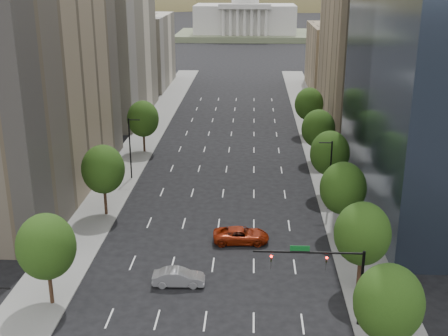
% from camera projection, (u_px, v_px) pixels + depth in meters
% --- Properties ---
extents(sidewalk_left, '(6.00, 200.00, 0.15)m').
position_uv_depth(sidewalk_left, '(110.00, 191.00, 78.27)').
color(sidewalk_left, slate).
rests_on(sidewalk_left, ground).
extents(sidewalk_right, '(6.00, 200.00, 0.15)m').
position_uv_depth(sidewalk_right, '(338.00, 195.00, 76.81)').
color(sidewalk_right, slate).
rests_on(sidewalk_right, ground).
extents(midrise_cream_left, '(14.00, 30.00, 35.00)m').
position_uv_depth(midrise_cream_left, '(108.00, 29.00, 113.67)').
color(midrise_cream_left, beige).
rests_on(midrise_cream_left, ground).
extents(filler_left, '(14.00, 26.00, 18.00)m').
position_uv_depth(filler_left, '(141.00, 51.00, 147.60)').
color(filler_left, beige).
rests_on(filler_left, ground).
extents(parking_tan_right, '(14.00, 30.00, 30.00)m').
position_uv_depth(parking_tan_right, '(365.00, 46.00, 109.29)').
color(parking_tan_right, '#8C7759').
rests_on(parking_tan_right, ground).
extents(filler_right, '(14.00, 26.00, 16.00)m').
position_uv_depth(filler_right, '(338.00, 58.00, 142.73)').
color(filler_right, '#8C7759').
rests_on(filler_right, ground).
extents(tree_right_0, '(5.20, 5.20, 8.39)m').
position_uv_depth(tree_right_0, '(389.00, 303.00, 42.10)').
color(tree_right_0, '#382316').
rests_on(tree_right_0, ground).
extents(tree_right_1, '(5.20, 5.20, 8.75)m').
position_uv_depth(tree_right_1, '(362.00, 234.00, 52.37)').
color(tree_right_1, '#382316').
rests_on(tree_right_1, ground).
extents(tree_right_2, '(5.20, 5.20, 8.61)m').
position_uv_depth(tree_right_2, '(343.00, 188.00, 63.75)').
color(tree_right_2, '#382316').
rests_on(tree_right_2, ground).
extents(tree_right_3, '(5.20, 5.20, 8.89)m').
position_uv_depth(tree_right_3, '(330.00, 153.00, 74.99)').
color(tree_right_3, '#382316').
rests_on(tree_right_3, ground).
extents(tree_right_4, '(5.20, 5.20, 8.46)m').
position_uv_depth(tree_right_4, '(318.00, 129.00, 88.35)').
color(tree_right_4, '#382316').
rests_on(tree_right_4, ground).
extents(tree_right_5, '(5.20, 5.20, 8.75)m').
position_uv_depth(tree_right_5, '(309.00, 104.00, 103.37)').
color(tree_right_5, '#382316').
rests_on(tree_right_5, ground).
extents(tree_left_0, '(5.20, 5.20, 8.75)m').
position_uv_depth(tree_left_0, '(46.00, 247.00, 49.91)').
color(tree_left_0, '#382316').
rests_on(tree_left_0, ground).
extents(tree_left_1, '(5.20, 5.20, 8.97)m').
position_uv_depth(tree_left_1, '(103.00, 169.00, 68.73)').
color(tree_left_1, '#382316').
rests_on(tree_left_1, ground).
extents(tree_left_2, '(5.20, 5.20, 8.68)m').
position_uv_depth(tree_left_2, '(143.00, 119.00, 93.38)').
color(tree_left_2, '#382316').
rests_on(tree_left_2, ground).
extents(streetlight_rn, '(1.70, 0.20, 9.00)m').
position_uv_depth(streetlight_rn, '(330.00, 174.00, 70.64)').
color(streetlight_rn, black).
rests_on(streetlight_rn, ground).
extents(streetlight_ln, '(1.70, 0.20, 9.00)m').
position_uv_depth(streetlight_ln, '(130.00, 147.00, 81.35)').
color(streetlight_ln, black).
rests_on(streetlight_ln, ground).
extents(traffic_signal, '(9.12, 0.40, 7.38)m').
position_uv_depth(traffic_signal, '(332.00, 271.00, 47.05)').
color(traffic_signal, black).
rests_on(traffic_signal, ground).
extents(capitol, '(60.00, 40.00, 35.20)m').
position_uv_depth(capitol, '(245.00, 19.00, 253.94)').
color(capitol, '#596647').
rests_on(capitol, ground).
extents(foothills, '(720.00, 413.00, 263.00)m').
position_uv_depth(foothills, '(283.00, 38.00, 597.64)').
color(foothills, olive).
rests_on(foothills, ground).
extents(car_silver, '(5.05, 1.93, 1.64)m').
position_uv_depth(car_silver, '(179.00, 277.00, 54.64)').
color(car_silver, '#97989C').
rests_on(car_silver, ground).
extents(car_red_far, '(6.32, 3.19, 1.71)m').
position_uv_depth(car_red_far, '(241.00, 235.00, 63.30)').
color(car_red_far, maroon).
rests_on(car_red_far, ground).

